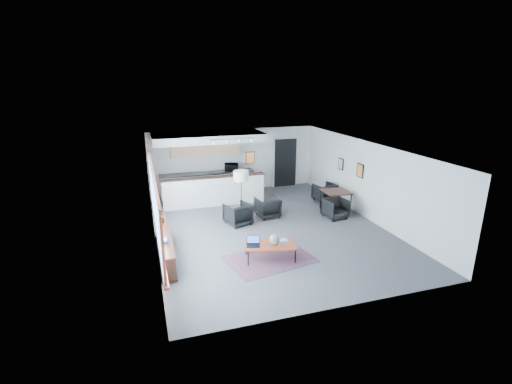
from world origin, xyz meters
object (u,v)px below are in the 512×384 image
object	(u,v)px
floor_lamp	(241,177)
dining_table	(336,193)
book_stack	(283,241)
laptop	(253,242)
ceramic_pot	(274,240)
dining_chair_near	(336,209)
armchair_right	(268,206)
dining_chair_far	(325,193)
microwave	(231,166)
coffee_table	(270,245)
armchair_left	(238,213)

from	to	relation	value
floor_lamp	dining_table	world-z (taller)	floor_lamp
book_stack	dining_table	world-z (taller)	dining_table
laptop	ceramic_pot	bearing A→B (deg)	1.34
laptop	dining_chair_near	size ratio (longest dim) A/B	0.63
armchair_right	dining_chair_far	size ratio (longest dim) A/B	1.16
ceramic_pot	microwave	distance (m)	6.25
laptop	armchair_right	bearing A→B (deg)	80.30
coffee_table	dining_chair_near	xyz separation A→B (m)	(3.15, 2.19, -0.08)
dining_chair_near	armchair_right	bearing A→B (deg)	151.72
coffee_table	microwave	world-z (taller)	microwave
dining_chair_near	dining_chair_far	xyz separation A→B (m)	(0.51, 1.78, 0.01)
armchair_left	armchair_right	size ratio (longest dim) A/B	1.02
dining_chair_near	book_stack	bearing A→B (deg)	-149.79
armchair_right	coffee_table	bearing A→B (deg)	66.95
armchair_right	book_stack	bearing A→B (deg)	73.09
armchair_left	armchair_right	world-z (taller)	armchair_left
armchair_left	coffee_table	bearing A→B (deg)	76.00
microwave	coffee_table	bearing A→B (deg)	-84.46
coffee_table	floor_lamp	size ratio (longest dim) A/B	0.83
book_stack	armchair_left	world-z (taller)	armchair_left
coffee_table	floor_lamp	world-z (taller)	floor_lamp
laptop	ceramic_pot	xyz separation A→B (m)	(0.54, -0.14, 0.07)
armchair_right	dining_chair_near	xyz separation A→B (m)	(2.18, -0.81, -0.06)
dining_chair_far	book_stack	bearing A→B (deg)	38.58
armchair_left	dining_chair_far	world-z (taller)	armchair_left
coffee_table	dining_chair_far	distance (m)	5.41
armchair_left	floor_lamp	world-z (taller)	floor_lamp
ceramic_pot	dining_chair_far	distance (m)	5.38
microwave	book_stack	bearing A→B (deg)	-81.28
coffee_table	ceramic_pot	distance (m)	0.20
dining_chair_near	laptop	bearing A→B (deg)	-157.59
book_stack	dining_table	distance (m)	4.22
armchair_left	dining_chair_near	bearing A→B (deg)	154.21
armchair_right	floor_lamp	xyz separation A→B (m)	(-0.95, -0.06, 1.12)
armchair_left	microwave	xyz separation A→B (m)	(0.65, 3.51, 0.73)
laptop	floor_lamp	size ratio (longest dim) A/B	0.23
dining_table	microwave	xyz separation A→B (m)	(-3.00, 3.36, 0.43)
dining_chair_near	dining_chair_far	bearing A→B (deg)	65.96
dining_table	microwave	bearing A→B (deg)	131.83
dining_chair_near	dining_chair_far	world-z (taller)	dining_chair_far
dining_chair_far	microwave	xyz separation A→B (m)	(-3.19, 2.19, 0.79)
dining_chair_near	microwave	world-z (taller)	microwave
ceramic_pot	book_stack	world-z (taller)	ceramic_pot
coffee_table	armchair_right	size ratio (longest dim) A/B	1.90
coffee_table	armchair_left	xyz separation A→B (m)	(-0.18, 2.65, -0.01)
ceramic_pot	armchair_right	distance (m)	3.18
dining_table	dining_chair_far	xyz separation A→B (m)	(0.19, 1.17, -0.36)
dining_chair_far	armchair_right	bearing A→B (deg)	8.30
laptop	floor_lamp	bearing A→B (deg)	97.04
dining_table	microwave	size ratio (longest dim) A/B	1.70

